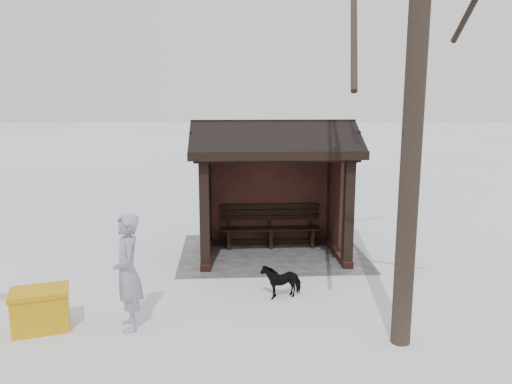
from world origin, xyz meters
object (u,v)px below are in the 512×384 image
grit_bin (41,309)px  pedestrian (128,272)px  bus_shelter (273,161)px  dog (281,280)px

grit_bin → pedestrian: bearing=163.3°
grit_bin → bus_shelter: bearing=-153.5°
pedestrian → grit_bin: (1.37, -0.02, -0.58)m
pedestrian → dog: 2.83m
bus_shelter → dog: bearing=88.5°
dog → grit_bin: bearing=-92.3°
grit_bin → dog: bearing=-180.0°
bus_shelter → dog: 3.12m
bus_shelter → pedestrian: bus_shelter is taller
bus_shelter → grit_bin: bearing=42.5°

